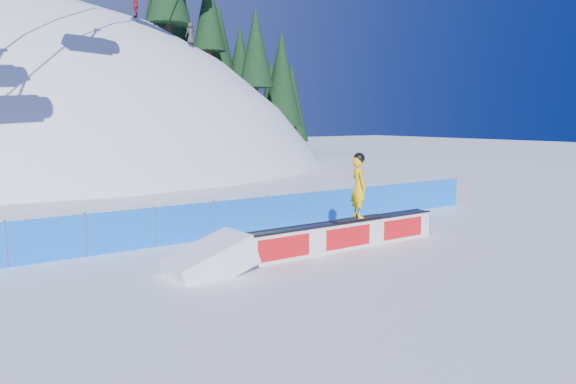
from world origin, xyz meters
TOP-DOWN VIEW (x-y plane):
  - ground at (0.00, 0.00)m, footprint 160.00×160.00m
  - snow_hill at (0.00, 42.00)m, footprint 64.00×64.00m
  - treeline at (21.95, 42.51)m, footprint 15.56×12.12m
  - safety_fence at (0.00, 4.50)m, footprint 22.05×0.05m
  - rail_box at (1.41, 1.04)m, footprint 7.05×0.53m
  - snow_ramp at (-2.99, 1.01)m, footprint 2.18×1.37m
  - snowboarder at (1.99, 1.04)m, footprint 1.89×0.77m
  - distant_skiers at (2.56, 30.65)m, footprint 15.67×11.62m

SIDE VIEW (x-z plane):
  - snow_hill at x=0.00m, z-range -50.00..14.00m
  - ground at x=0.00m, z-range 0.00..0.00m
  - snow_ramp at x=-2.99m, z-range -0.68..0.68m
  - rail_box at x=1.41m, z-range -0.01..0.84m
  - safety_fence at x=0.00m, z-range -0.05..1.25m
  - snowboarder at x=1.99m, z-range 0.83..2.80m
  - treeline at x=21.95m, z-range 0.38..19.86m
  - distant_skiers at x=2.56m, z-range 8.62..14.90m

